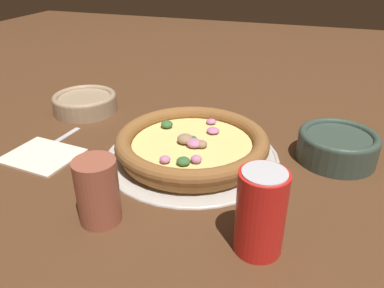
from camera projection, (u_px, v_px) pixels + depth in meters
ground_plane at (192, 156)px, 0.74m from camera, size 3.00×3.00×0.00m
pizza_tray at (192, 155)px, 0.74m from camera, size 0.34×0.34×0.01m
pizza at (192, 143)px, 0.73m from camera, size 0.30×0.30×0.04m
bowl_near at (337, 145)px, 0.72m from camera, size 0.15×0.15×0.06m
bowl_far at (85, 102)px, 0.94m from camera, size 0.16×0.16×0.05m
drinking_cup at (98, 191)px, 0.55m from camera, size 0.06×0.06×0.10m
napkin at (42, 155)px, 0.74m from camera, size 0.15×0.13×0.01m
fork at (49, 146)px, 0.78m from camera, size 0.03×0.17×0.00m
beverage_can at (261, 212)px, 0.49m from camera, size 0.07×0.07×0.12m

